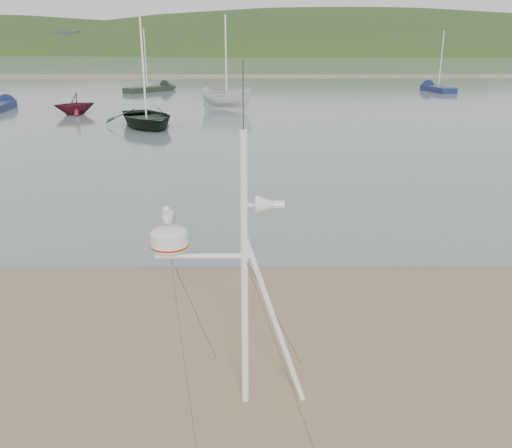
{
  "coord_description": "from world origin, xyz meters",
  "views": [
    {
      "loc": [
        2.44,
        -6.69,
        4.61
      ],
      "look_at": [
        2.52,
        1.0,
        2.01
      ],
      "focal_mm": 38.0,
      "sensor_mm": 36.0,
      "label": 1
    }
  ],
  "objects_px": {
    "mast_rig": "(241,331)",
    "sailboat_blue_near": "(4,104)",
    "boat_white": "(226,78)",
    "boat_dark": "(144,79)",
    "boat_red": "(73,94)",
    "sailboat_dark_mid": "(160,88)",
    "sailboat_blue_far": "(431,88)"
  },
  "relations": [
    {
      "from": "mast_rig",
      "to": "boat_white",
      "type": "relative_size",
      "value": 1.04
    },
    {
      "from": "sailboat_blue_far",
      "to": "sailboat_dark_mid",
      "type": "relative_size",
      "value": 0.99
    },
    {
      "from": "mast_rig",
      "to": "boat_dark",
      "type": "distance_m",
      "value": 25.07
    },
    {
      "from": "boat_white",
      "to": "sailboat_blue_far",
      "type": "distance_m",
      "value": 24.58
    },
    {
      "from": "mast_rig",
      "to": "sailboat_blue_near",
      "type": "distance_m",
      "value": 38.08
    },
    {
      "from": "boat_dark",
      "to": "sailboat_blue_near",
      "type": "height_order",
      "value": "boat_dark"
    },
    {
      "from": "boat_red",
      "to": "sailboat_dark_mid",
      "type": "bearing_deg",
      "value": 136.41
    },
    {
      "from": "boat_white",
      "to": "sailboat_blue_far",
      "type": "height_order",
      "value": "sailboat_blue_far"
    },
    {
      "from": "boat_dark",
      "to": "boat_red",
      "type": "distance_m",
      "value": 8.17
    },
    {
      "from": "boat_dark",
      "to": "sailboat_dark_mid",
      "type": "relative_size",
      "value": 0.85
    },
    {
      "from": "mast_rig",
      "to": "sailboat_blue_far",
      "type": "height_order",
      "value": "sailboat_blue_far"
    },
    {
      "from": "mast_rig",
      "to": "boat_white",
      "type": "bearing_deg",
      "value": 92.72
    },
    {
      "from": "boat_red",
      "to": "sailboat_dark_mid",
      "type": "height_order",
      "value": "sailboat_dark_mid"
    },
    {
      "from": "sailboat_blue_far",
      "to": "boat_dark",
      "type": "bearing_deg",
      "value": -134.7
    },
    {
      "from": "sailboat_blue_near",
      "to": "boat_red",
      "type": "bearing_deg",
      "value": -30.77
    },
    {
      "from": "boat_white",
      "to": "sailboat_dark_mid",
      "type": "xyz_separation_m",
      "value": [
        -7.13,
        14.85,
        -1.87
      ]
    },
    {
      "from": "sailboat_blue_far",
      "to": "sailboat_dark_mid",
      "type": "xyz_separation_m",
      "value": [
        -26.46,
        -0.21,
        -0.0
      ]
    },
    {
      "from": "sailboat_blue_near",
      "to": "sailboat_dark_mid",
      "type": "height_order",
      "value": "sailboat_dark_mid"
    },
    {
      "from": "boat_red",
      "to": "sailboat_blue_far",
      "type": "height_order",
      "value": "sailboat_blue_far"
    },
    {
      "from": "mast_rig",
      "to": "boat_dark",
      "type": "xyz_separation_m",
      "value": [
        -5.68,
        24.36,
        1.62
      ]
    },
    {
      "from": "boat_white",
      "to": "sailboat_dark_mid",
      "type": "height_order",
      "value": "sailboat_dark_mid"
    },
    {
      "from": "sailboat_blue_far",
      "to": "mast_rig",
      "type": "bearing_deg",
      "value": -110.29
    },
    {
      "from": "boat_dark",
      "to": "boat_red",
      "type": "xyz_separation_m",
      "value": [
        -5.74,
        5.66,
        -1.35
      ]
    },
    {
      "from": "sailboat_dark_mid",
      "to": "mast_rig",
      "type": "bearing_deg",
      "value": -79.7
    },
    {
      "from": "mast_rig",
      "to": "boat_white",
      "type": "distance_m",
      "value": 33.04
    },
    {
      "from": "boat_dark",
      "to": "sailboat_dark_mid",
      "type": "xyz_separation_m",
      "value": [
        -3.01,
        23.48,
        -2.39
      ]
    },
    {
      "from": "boat_dark",
      "to": "boat_red",
      "type": "relative_size",
      "value": 2.04
    },
    {
      "from": "sailboat_blue_near",
      "to": "sailboat_dark_mid",
      "type": "xyz_separation_m",
      "value": [
        8.96,
        14.11,
        -0.0
      ]
    },
    {
      "from": "boat_red",
      "to": "sailboat_blue_near",
      "type": "distance_m",
      "value": 7.33
    },
    {
      "from": "sailboat_blue_far",
      "to": "boat_white",
      "type": "bearing_deg",
      "value": -142.07
    },
    {
      "from": "boat_white",
      "to": "sailboat_blue_far",
      "type": "bearing_deg",
      "value": -24.79
    },
    {
      "from": "boat_white",
      "to": "sailboat_blue_near",
      "type": "xyz_separation_m",
      "value": [
        -16.09,
        0.75,
        -1.87
      ]
    }
  ]
}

